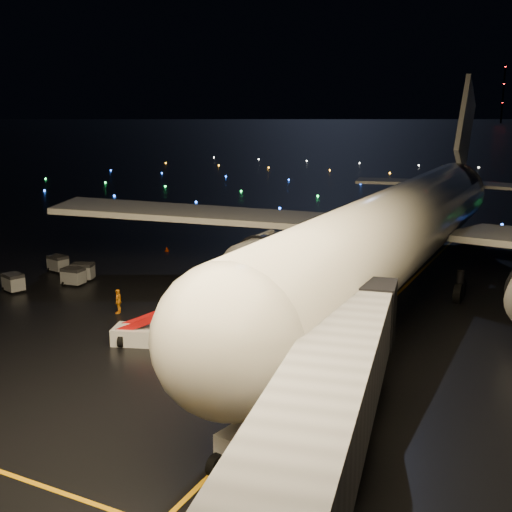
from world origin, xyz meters
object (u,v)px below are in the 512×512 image
object	(u,v)px
belt_loader	(151,318)
crew_c	(118,301)
baggage_cart_2	(83,272)
baggage_cart_0	(73,276)
airliner	(412,178)
baggage_cart_3	(13,283)
baggage_cart_1	(58,264)
pushback_tug	(274,450)

from	to	relation	value
belt_loader	crew_c	xyz separation A→B (m)	(-5.99, 4.11, -0.82)
baggage_cart_2	baggage_cart_0	bearing A→B (deg)	-98.04
airliner	baggage_cart_3	world-z (taller)	airliner
crew_c	baggage_cart_3	xyz separation A→B (m)	(-11.66, 0.72, -0.18)
baggage_cart_2	baggage_cart_1	bearing A→B (deg)	141.70
belt_loader	crew_c	distance (m)	7.31
crew_c	baggage_cart_1	size ratio (longest dim) A/B	1.06
belt_loader	crew_c	world-z (taller)	belt_loader
airliner	baggage_cart_3	bearing A→B (deg)	-151.66
crew_c	baggage_cart_1	world-z (taller)	crew_c
pushback_tug	baggage_cart_2	distance (m)	35.35
airliner	crew_c	distance (m)	25.81
airliner	belt_loader	distance (m)	25.18
baggage_cart_1	baggage_cart_3	distance (m)	7.05
belt_loader	baggage_cart_2	xyz separation A→B (m)	(-14.97, 10.35, -0.99)
airliner	belt_loader	size ratio (longest dim) A/B	9.16
belt_loader	baggage_cart_1	bearing A→B (deg)	128.71
belt_loader	baggage_cart_3	distance (m)	18.33
baggage_cart_0	crew_c	bearing A→B (deg)	-33.97
pushback_tug	baggage_cart_0	size ratio (longest dim) A/B	2.54
baggage_cart_1	baggage_cart_2	distance (m)	4.48
belt_loader	baggage_cart_3	xyz separation A→B (m)	(-17.65, 4.84, -0.99)
crew_c	baggage_cart_1	distance (m)	15.27
belt_loader	crew_c	size ratio (longest dim) A/B	3.84
baggage_cart_3	belt_loader	bearing A→B (deg)	2.42
airliner	baggage_cart_2	distance (m)	29.88
baggage_cart_1	belt_loader	bearing A→B (deg)	-20.25
baggage_cart_2	belt_loader	bearing A→B (deg)	-55.41
baggage_cart_2	pushback_tug	bearing A→B (deg)	-56.51
airliner	crew_c	bearing A→B (deg)	-136.72
pushback_tug	baggage_cart_0	bearing A→B (deg)	156.86
pushback_tug	baggage_cart_3	world-z (taller)	pushback_tug
airliner	baggage_cart_1	world-z (taller)	airliner
pushback_tug	crew_c	size ratio (longest dim) A/B	2.43
baggage_cart_0	baggage_cart_2	xyz separation A→B (m)	(-0.38, 1.67, 0.01)
baggage_cart_2	baggage_cart_3	size ratio (longest dim) A/B	1.01
airliner	baggage_cart_2	world-z (taller)	airliner
airliner	baggage_cart_2	bearing A→B (deg)	-158.75
baggage_cart_0	baggage_cart_1	xyz separation A→B (m)	(-4.65, 3.02, -0.01)
baggage_cart_0	baggage_cart_1	bearing A→B (deg)	140.98
pushback_tug	belt_loader	world-z (taller)	belt_loader
belt_loader	baggage_cart_3	size ratio (longest dim) A/B	4.01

